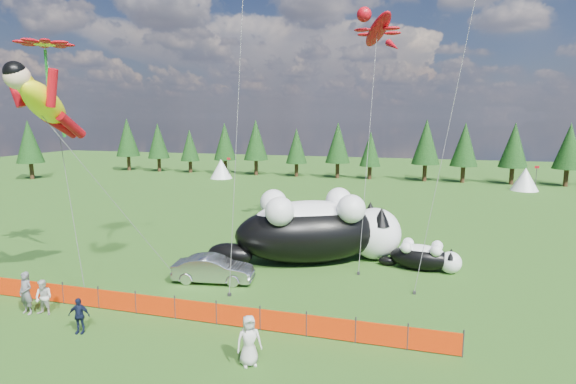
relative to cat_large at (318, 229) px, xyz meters
The scene contains 14 objects.
ground 7.72m from the cat_large, 117.19° to the right, with size 160.00×160.00×0.00m, color #113D0B.
safety_fence 10.32m from the cat_large, 109.47° to the right, with size 22.06×0.06×1.10m.
tree_line 38.58m from the cat_large, 95.06° to the left, with size 90.00×4.00×8.00m, color black, non-canonical shape.
festival_tents 34.25m from the cat_large, 77.17° to the left, with size 50.00×3.20×2.80m, color white, non-canonical shape.
cat_large is the anchor object (origin of this frame).
cat_small 6.49m from the cat_large, ahead, with size 4.75×2.03×1.72m.
car 6.98m from the cat_large, 133.45° to the right, with size 1.52×4.36×1.44m, color #B8B8BD.
spectator_a 15.70m from the cat_large, 135.59° to the right, with size 0.72×0.47×1.97m, color slate.
spectator_b 15.03m from the cat_large, 133.55° to the right, with size 0.80×0.47×1.64m, color beige.
spectator_c 14.13m from the cat_large, 122.46° to the right, with size 0.89×0.46×1.53m, color #121933.
spectator_e 12.30m from the cat_large, 89.54° to the right, with size 0.92×0.60×1.88m, color beige.
superhero_kite 16.12m from the cat_large, 141.66° to the right, with size 6.67×6.85×12.22m.
gecko_kite 14.95m from the cat_large, 69.64° to the left, with size 5.48×12.59×17.31m.
flower_kite 18.22m from the cat_large, 156.46° to the right, with size 5.59×4.57×13.35m.
Camera 1 is at (8.93, -19.72, 8.90)m, focal length 28.00 mm.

